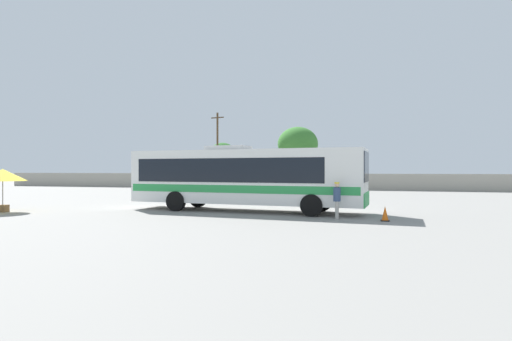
{
  "coord_description": "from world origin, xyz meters",
  "views": [
    {
      "loc": [
        5.38,
        -20.58,
        2.19
      ],
      "look_at": [
        -0.14,
        -0.03,
        2.13
      ],
      "focal_mm": 28.61,
      "sensor_mm": 36.0,
      "label": 1
    }
  ],
  "objects": [
    {
      "name": "attendant_by_bus_door",
      "position": [
        4.17,
        -2.3,
        0.93
      ],
      "size": [
        0.34,
        0.34,
        1.62
      ],
      "color": "#B7B2A8",
      "rests_on": "ground_plane"
    },
    {
      "name": "traffic_cone_on_apron",
      "position": [
        6.19,
        -2.55,
        0.31
      ],
      "size": [
        0.36,
        0.36,
        0.64
      ],
      "color": "black",
      "rests_on": "ground_plane"
    },
    {
      "name": "coach_bus_white_green",
      "position": [
        -0.86,
        -0.15,
        1.83
      ],
      "size": [
        12.55,
        3.62,
        3.43
      ],
      "color": "white",
      "rests_on": "ground_plane"
    },
    {
      "name": "vendor_umbrella_near_gate_yellow",
      "position": [
        -12.62,
        -3.76,
        1.86
      ],
      "size": [
        2.25,
        2.25,
        2.21
      ],
      "color": "gray",
      "rests_on": "ground_plane"
    },
    {
      "name": "utility_pole_near",
      "position": [
        -12.07,
        26.21,
        4.74
      ],
      "size": [
        1.78,
        0.55,
        9.11
      ],
      "color": "#4C3823",
      "rests_on": "ground_plane"
    },
    {
      "name": "roadside_tree_midleft",
      "position": [
        -2.43,
        27.74,
        5.21
      ],
      "size": [
        4.8,
        4.8,
        7.27
      ],
      "color": "brown",
      "rests_on": "ground_plane"
    },
    {
      "name": "parked_car_second_white",
      "position": [
        -2.5,
        20.82,
        0.76
      ],
      "size": [
        4.43,
        2.03,
        1.42
      ],
      "color": "silver",
      "rests_on": "ground_plane"
    },
    {
      "name": "roadside_tree_left",
      "position": [
        -12.67,
        29.76,
        4.06
      ],
      "size": [
        3.75,
        3.75,
        5.67
      ],
      "color": "brown",
      "rests_on": "ground_plane"
    },
    {
      "name": "perimeter_wall",
      "position": [
        0.0,
        23.74,
        0.87
      ],
      "size": [
        80.0,
        0.3,
        1.73
      ],
      "primitive_type": "cube",
      "color": "#9E998C",
      "rests_on": "ground_plane"
    },
    {
      "name": "parked_car_leftmost_silver",
      "position": [
        -8.89,
        20.35,
        0.81
      ],
      "size": [
        4.38,
        2.12,
        1.53
      ],
      "color": "#B7BABF",
      "rests_on": "ground_plane"
    },
    {
      "name": "ground_plane",
      "position": [
        0.0,
        10.0,
        0.0
      ],
      "size": [
        300.0,
        300.0,
        0.0
      ],
      "primitive_type": "plane",
      "color": "gray"
    }
  ]
}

